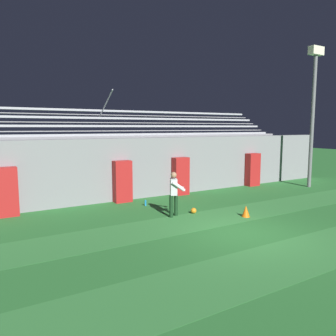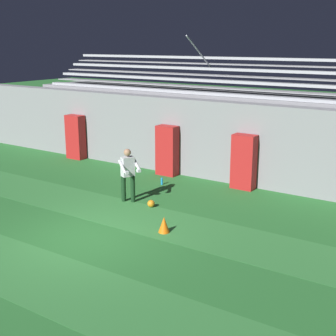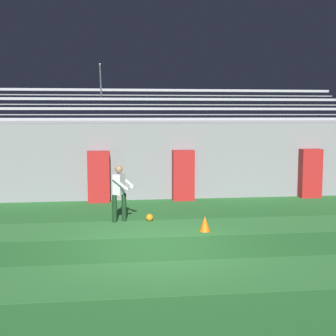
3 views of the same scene
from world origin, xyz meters
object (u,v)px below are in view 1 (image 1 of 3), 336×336
(padding_pillar_far_right, at_px, (253,170))
(traffic_cone, at_px, (246,211))
(padding_pillar_gate_right, at_px, (181,176))
(water_bottle, at_px, (146,203))
(floodlight_pole, at_px, (313,99))
(padding_pillar_gate_left, at_px, (122,181))
(padding_pillar_far_left, at_px, (6,192))
(goalkeeper, at_px, (174,191))
(soccer_ball, at_px, (194,211))

(padding_pillar_far_right, bearing_deg, traffic_cone, -137.24)
(padding_pillar_gate_right, bearing_deg, water_bottle, -155.33)
(floodlight_pole, bearing_deg, padding_pillar_gate_left, 169.71)
(floodlight_pole, bearing_deg, padding_pillar_far_left, 172.84)
(floodlight_pole, distance_m, traffic_cone, 9.15)
(floodlight_pole, distance_m, goalkeeper, 10.50)
(padding_pillar_gate_left, relative_size, water_bottle, 7.66)
(padding_pillar_far_left, relative_size, goalkeeper, 1.10)
(floodlight_pole, bearing_deg, padding_pillar_gate_right, 165.55)
(padding_pillar_gate_right, bearing_deg, soccer_ball, -114.97)
(water_bottle, bearing_deg, padding_pillar_gate_right, 24.67)
(traffic_cone, bearing_deg, padding_pillar_gate_left, 122.58)
(water_bottle, bearing_deg, goalkeeper, -85.97)
(padding_pillar_far_left, relative_size, padding_pillar_far_right, 1.00)
(soccer_ball, bearing_deg, goalkeeper, 178.10)
(padding_pillar_gate_right, height_order, soccer_ball, padding_pillar_gate_right)
(padding_pillar_gate_right, distance_m, traffic_cone, 4.66)
(soccer_ball, height_order, traffic_cone, traffic_cone)
(padding_pillar_gate_left, xyz_separation_m, floodlight_pole, (10.37, -1.88, 3.89))
(floodlight_pole, bearing_deg, water_bottle, 175.77)
(floodlight_pole, relative_size, soccer_ball, 34.26)
(padding_pillar_gate_right, relative_size, padding_pillar_far_left, 1.00)
(goalkeeper, bearing_deg, padding_pillar_gate_right, 53.45)
(padding_pillar_gate_right, distance_m, padding_pillar_far_left, 7.67)
(padding_pillar_gate_right, bearing_deg, padding_pillar_gate_left, 180.00)
(padding_pillar_gate_left, bearing_deg, padding_pillar_gate_right, 0.00)
(padding_pillar_gate_left, distance_m, padding_pillar_far_right, 7.92)
(padding_pillar_gate_left, bearing_deg, padding_pillar_far_left, 180.00)
(floodlight_pole, bearing_deg, goalkeeper, -172.25)
(padding_pillar_gate_left, relative_size, padding_pillar_gate_right, 1.00)
(padding_pillar_far_left, xyz_separation_m, goalkeeper, (5.30, -3.20, 0.04))
(padding_pillar_far_right, height_order, soccer_ball, padding_pillar_far_right)
(padding_pillar_far_right, xyz_separation_m, water_bottle, (-7.38, -1.16, -0.80))
(traffic_cone, bearing_deg, floodlight_pole, 20.12)
(padding_pillar_gate_right, xyz_separation_m, padding_pillar_far_left, (-7.67, 0.00, 0.00))
(padding_pillar_gate_left, relative_size, floodlight_pole, 0.24)
(soccer_ball, bearing_deg, traffic_cone, -44.70)
(padding_pillar_far_right, xyz_separation_m, traffic_cone, (-4.98, -4.60, -0.71))
(padding_pillar_gate_left, bearing_deg, traffic_cone, -57.42)
(padding_pillar_gate_left, distance_m, padding_pillar_far_left, 4.61)
(padding_pillar_far_right, bearing_deg, goalkeeper, -156.13)
(padding_pillar_gate_left, bearing_deg, goalkeeper, -77.91)
(padding_pillar_gate_left, relative_size, traffic_cone, 4.38)
(padding_pillar_far_left, height_order, water_bottle, padding_pillar_far_left)
(padding_pillar_gate_right, relative_size, goalkeeper, 1.10)
(goalkeeper, distance_m, soccer_ball, 1.21)
(water_bottle, bearing_deg, padding_pillar_far_left, 167.36)
(padding_pillar_far_left, bearing_deg, padding_pillar_gate_left, 0.00)
(goalkeeper, bearing_deg, padding_pillar_gate_left, 102.09)
(soccer_ball, bearing_deg, water_bottle, 116.03)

